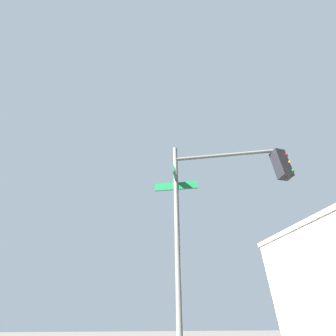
{
  "coord_description": "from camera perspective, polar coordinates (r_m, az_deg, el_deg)",
  "views": [
    {
      "loc": [
        -2.51,
        -8.25,
        1.25
      ],
      "look_at": [
        -5.99,
        -7.39,
        3.82
      ],
      "focal_mm": 23.35,
      "sensor_mm": 36.0,
      "label": 1
    }
  ],
  "objects": [
    {
      "name": "traffic_signal_near",
      "position": [
        5.52,
        15.39,
        -6.26
      ],
      "size": [
        1.63,
        3.24,
        5.4
      ],
      "color": "#474C47",
      "rests_on": "ground_plane"
    }
  ]
}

